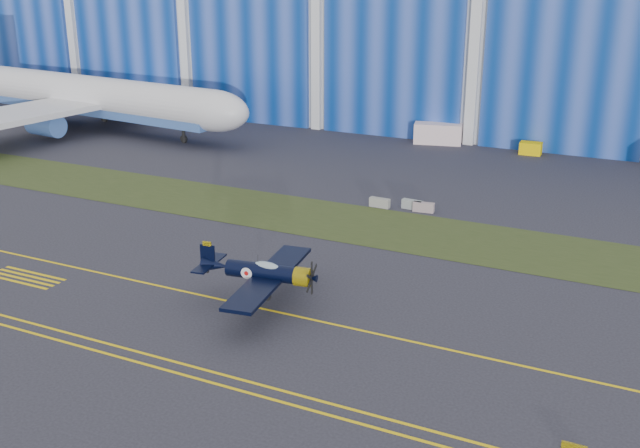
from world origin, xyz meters
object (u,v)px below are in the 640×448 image
at_px(warbird, 262,272).
at_px(tug, 531,148).
at_px(jetliner, 89,53).
at_px(shipping_container, 438,134).

distance_m(warbird, tug, 52.37).
distance_m(jetliner, shipping_container, 49.07).
bearing_deg(jetliner, warbird, -31.94).
bearing_deg(tug, shipping_container, 174.51).
height_order(warbird, jetliner, jetliner).
bearing_deg(tug, warbird, -101.17).
xyz_separation_m(shipping_container, tug, (12.06, -0.66, -0.56)).
xyz_separation_m(jetliner, shipping_container, (46.64, 12.16, -9.18)).
height_order(jetliner, tug, jetliner).
bearing_deg(jetliner, tug, 17.58).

